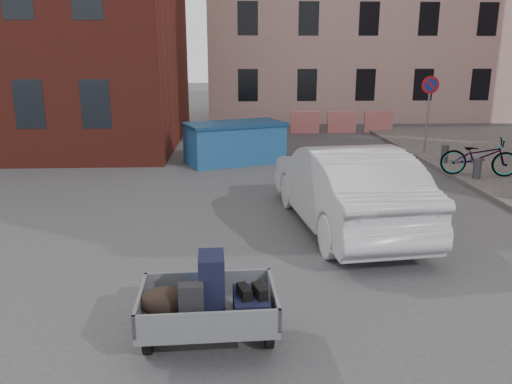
{
  "coord_description": "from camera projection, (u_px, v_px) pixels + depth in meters",
  "views": [
    {
      "loc": [
        -0.81,
        -7.67,
        3.43
      ],
      "look_at": [
        -0.41,
        0.83,
        1.1
      ],
      "focal_mm": 35.0,
      "sensor_mm": 36.0,
      "label": 1
    }
  ],
  "objects": [
    {
      "name": "ground",
      "position": [
        283.0,
        268.0,
        8.33
      ],
      "size": [
        120.0,
        120.0,
        0.0
      ],
      "primitive_type": "plane",
      "color": "#38383A",
      "rests_on": "ground"
    },
    {
      "name": "no_parking_sign",
      "position": [
        429.0,
        98.0,
        17.21
      ],
      "size": [
        0.6,
        0.09,
        2.65
      ],
      "color": "gray",
      "rests_on": "sidewalk"
    },
    {
      "name": "barriers",
      "position": [
        342.0,
        122.0,
        22.84
      ],
      "size": [
        4.7,
        0.18,
        1.0
      ],
      "color": "red",
      "rests_on": "ground"
    },
    {
      "name": "trailer",
      "position": [
        207.0,
        303.0,
        5.88
      ],
      "size": [
        1.64,
        1.83,
        1.2
      ],
      "rotation": [
        0.0,
        0.0,
        0.04
      ],
      "color": "black",
      "rests_on": "ground"
    },
    {
      "name": "dumpster",
      "position": [
        235.0,
        143.0,
        16.43
      ],
      "size": [
        3.55,
        2.68,
        1.33
      ],
      "rotation": [
        0.0,
        0.0,
        0.37
      ],
      "color": "#1C4D85",
      "rests_on": "ground"
    },
    {
      "name": "silver_car",
      "position": [
        344.0,
        186.0,
        10.16
      ],
      "size": [
        2.46,
        5.41,
        1.72
      ],
      "primitive_type": "imported",
      "rotation": [
        0.0,
        0.0,
        3.27
      ],
      "color": "#B1B3B9",
      "rests_on": "ground"
    },
    {
      "name": "bicycle",
      "position": [
        479.0,
        156.0,
        14.16
      ],
      "size": [
        2.2,
        1.24,
        1.1
      ],
      "primitive_type": "imported",
      "rotation": [
        0.0,
        0.0,
        1.31
      ],
      "color": "black",
      "rests_on": "sidewalk"
    }
  ]
}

